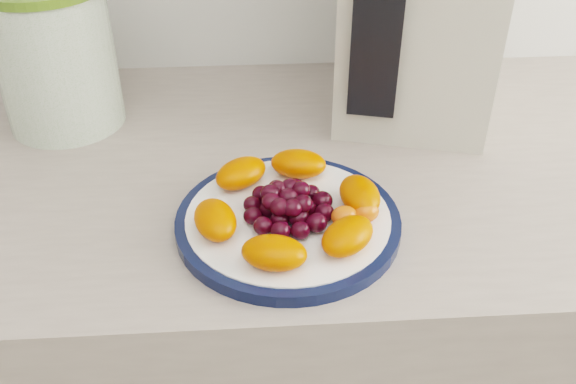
{
  "coord_description": "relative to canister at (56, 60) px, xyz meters",
  "views": [
    {
      "loc": [
        -0.01,
        0.48,
        1.36
      ],
      "look_at": [
        0.02,
        1.05,
        0.95
      ],
      "focal_mm": 40.0,
      "sensor_mm": 36.0,
      "label": 1
    }
  ],
  "objects": [
    {
      "name": "fruit_plate",
      "position": [
        0.31,
        -0.27,
        -0.06
      ],
      "size": [
        0.22,
        0.22,
        0.04
      ],
      "color": "#D13F00",
      "rests_on": "plate_face"
    },
    {
      "name": "plate_rim",
      "position": [
        0.3,
        -0.27,
        -0.09
      ],
      "size": [
        0.26,
        0.26,
        0.01
      ],
      "primitive_type": "cylinder",
      "color": "#0C1534",
      "rests_on": "counter"
    },
    {
      "name": "counter",
      "position": [
        0.28,
        -0.12,
        -0.55
      ],
      "size": [
        3.5,
        0.6,
        0.9
      ],
      "primitive_type": "cube",
      "color": "#A09186",
      "rests_on": "floor"
    },
    {
      "name": "canister",
      "position": [
        0.0,
        0.0,
        0.0
      ],
      "size": [
        0.21,
        0.21,
        0.19
      ],
      "primitive_type": "cylinder",
      "rotation": [
        0.0,
        0.0,
        0.37
      ],
      "color": "#2C5F0E",
      "rests_on": "counter"
    },
    {
      "name": "appliance_panel",
      "position": [
        0.43,
        -0.1,
        0.09
      ],
      "size": [
        0.07,
        0.04,
        0.27
      ],
      "primitive_type": "cube",
      "rotation": [
        0.0,
        0.0,
        -0.26
      ],
      "color": "black",
      "rests_on": "appliance_body"
    },
    {
      "name": "plate_face",
      "position": [
        0.3,
        -0.27,
        -0.09
      ],
      "size": [
        0.23,
        0.23,
        0.02
      ],
      "primitive_type": "cylinder",
      "color": "white",
      "rests_on": "counter"
    }
  ]
}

